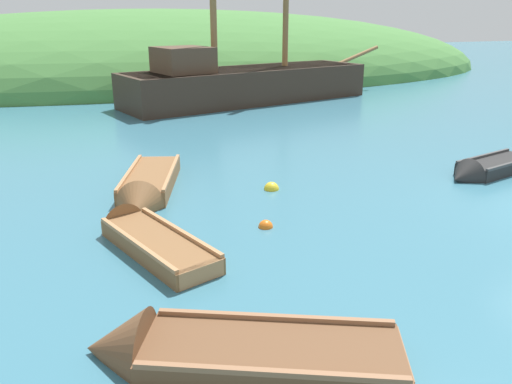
{
  "coord_description": "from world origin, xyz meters",
  "views": [
    {
      "loc": [
        -10.06,
        -6.9,
        4.01
      ],
      "look_at": [
        -6.1,
        3.57,
        0.1
      ],
      "focal_mm": 35.6,
      "sensor_mm": 36.0,
      "label": 1
    }
  ],
  "objects_px": {
    "rowboat_center": "(487,171)",
    "buoy_yellow": "(271,189)",
    "buoy_orange": "(266,227)",
    "rowboat_far": "(214,355)",
    "rowboat_outer_right": "(145,239)",
    "sailing_ship": "(245,90)",
    "rowboat_outer_left": "(147,190)"
  },
  "relations": [
    {
      "from": "rowboat_center",
      "to": "rowboat_far",
      "type": "bearing_deg",
      "value": 14.94
    },
    {
      "from": "sailing_ship",
      "to": "rowboat_far",
      "type": "distance_m",
      "value": 19.69
    },
    {
      "from": "sailing_ship",
      "to": "buoy_yellow",
      "type": "xyz_separation_m",
      "value": [
        -3.84,
        -12.67,
        -0.6
      ]
    },
    {
      "from": "rowboat_outer_right",
      "to": "rowboat_outer_left",
      "type": "bearing_deg",
      "value": -28.7
    },
    {
      "from": "rowboat_far",
      "to": "rowboat_outer_left",
      "type": "xyz_separation_m",
      "value": [
        0.24,
        6.44,
        0.04
      ]
    },
    {
      "from": "buoy_orange",
      "to": "rowboat_far",
      "type": "bearing_deg",
      "value": -120.46
    },
    {
      "from": "buoy_yellow",
      "to": "rowboat_far",
      "type": "bearing_deg",
      "value": -118.6
    },
    {
      "from": "rowboat_outer_right",
      "to": "rowboat_far",
      "type": "height_order",
      "value": "rowboat_far"
    },
    {
      "from": "rowboat_far",
      "to": "rowboat_outer_left",
      "type": "bearing_deg",
      "value": -66.44
    },
    {
      "from": "sailing_ship",
      "to": "buoy_yellow",
      "type": "height_order",
      "value": "sailing_ship"
    },
    {
      "from": "rowboat_far",
      "to": "buoy_orange",
      "type": "relative_size",
      "value": 13.54
    },
    {
      "from": "rowboat_center",
      "to": "buoy_yellow",
      "type": "xyz_separation_m",
      "value": [
        -5.84,
        0.88,
        -0.1
      ]
    },
    {
      "from": "rowboat_far",
      "to": "buoy_orange",
      "type": "height_order",
      "value": "rowboat_far"
    },
    {
      "from": "buoy_orange",
      "to": "rowboat_center",
      "type": "bearing_deg",
      "value": 10.21
    },
    {
      "from": "rowboat_center",
      "to": "rowboat_outer_left",
      "type": "relative_size",
      "value": 0.82
    },
    {
      "from": "rowboat_outer_right",
      "to": "buoy_orange",
      "type": "distance_m",
      "value": 2.39
    },
    {
      "from": "rowboat_outer_left",
      "to": "buoy_yellow",
      "type": "height_order",
      "value": "rowboat_outer_left"
    },
    {
      "from": "rowboat_center",
      "to": "rowboat_outer_left",
      "type": "height_order",
      "value": "rowboat_outer_left"
    },
    {
      "from": "sailing_ship",
      "to": "rowboat_outer_left",
      "type": "height_order",
      "value": "sailing_ship"
    },
    {
      "from": "buoy_yellow",
      "to": "sailing_ship",
      "type": "bearing_deg",
      "value": 73.13
    },
    {
      "from": "rowboat_center",
      "to": "sailing_ship",
      "type": "bearing_deg",
      "value": -95.11
    },
    {
      "from": "rowboat_outer_right",
      "to": "rowboat_outer_left",
      "type": "height_order",
      "value": "rowboat_outer_left"
    },
    {
      "from": "rowboat_center",
      "to": "buoy_yellow",
      "type": "distance_m",
      "value": 5.91
    },
    {
      "from": "rowboat_outer_right",
      "to": "rowboat_far",
      "type": "relative_size",
      "value": 0.89
    },
    {
      "from": "rowboat_outer_left",
      "to": "sailing_ship",
      "type": "bearing_deg",
      "value": 169.35
    },
    {
      "from": "rowboat_outer_left",
      "to": "buoy_yellow",
      "type": "bearing_deg",
      "value": 95.18
    },
    {
      "from": "rowboat_outer_left",
      "to": "buoy_orange",
      "type": "relative_size",
      "value": 13.29
    },
    {
      "from": "rowboat_center",
      "to": "buoy_yellow",
      "type": "bearing_deg",
      "value": -22.09
    },
    {
      "from": "rowboat_outer_left",
      "to": "buoy_yellow",
      "type": "distance_m",
      "value": 2.98
    },
    {
      "from": "sailing_ship",
      "to": "rowboat_center",
      "type": "xyz_separation_m",
      "value": [
        2.0,
        -13.55,
        -0.49
      ]
    },
    {
      "from": "rowboat_far",
      "to": "buoy_yellow",
      "type": "distance_m",
      "value": 6.54
    },
    {
      "from": "rowboat_outer_right",
      "to": "sailing_ship",
      "type": "bearing_deg",
      "value": -44.68
    }
  ]
}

